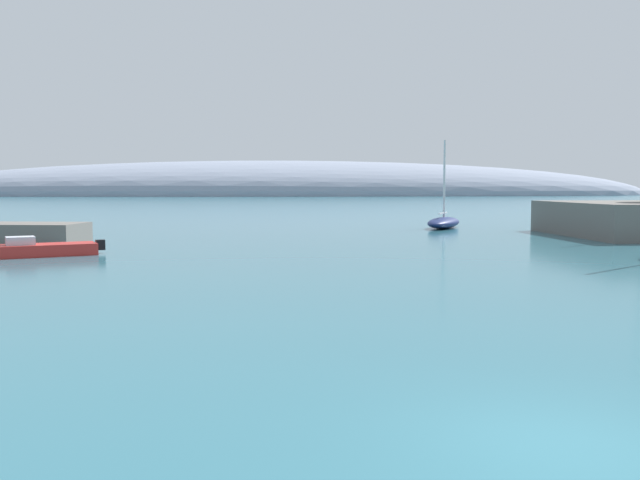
{
  "coord_description": "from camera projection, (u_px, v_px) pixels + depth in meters",
  "views": [
    {
      "loc": [
        -3.95,
        -8.37,
        3.4
      ],
      "look_at": [
        -1.46,
        20.82,
        1.09
      ],
      "focal_mm": 38.3,
      "sensor_mm": 36.0,
      "label": 1
    }
  ],
  "objects": [
    {
      "name": "distant_ridge",
      "position": [
        280.0,
        195.0,
        254.57
      ],
      "size": [
        284.74,
        64.33,
        25.75
      ],
      "primitive_type": "ellipsoid",
      "color": "gray",
      "rests_on": "ground"
    },
    {
      "name": "water",
      "position": [
        566.0,
        447.0,
        8.92
      ],
      "size": [
        600.0,
        600.0,
        0.0
      ],
      "primitive_type": "plane",
      "color": "#2D6675",
      "rests_on": "ground"
    },
    {
      "name": "motorboat_red_alongside_breakwater",
      "position": [
        38.0,
        249.0,
        33.24
      ],
      "size": [
        5.78,
        3.73,
        0.98
      ],
      "rotation": [
        0.0,
        0.0,
        3.54
      ],
      "color": "red",
      "rests_on": "water"
    },
    {
      "name": "sailboat_navy_outer_mooring",
      "position": [
        444.0,
        222.0,
        55.44
      ],
      "size": [
        5.05,
        7.19,
        7.11
      ],
      "rotation": [
        0.0,
        0.0,
        1.11
      ],
      "color": "navy",
      "rests_on": "water"
    },
    {
      "name": "sailboat_grey_near_shore",
      "position": [
        640.0,
        230.0,
        44.35
      ],
      "size": [
        6.55,
        5.41,
        9.9
      ],
      "rotation": [
        0.0,
        0.0,
        3.76
      ],
      "color": "gray",
      "rests_on": "water"
    }
  ]
}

